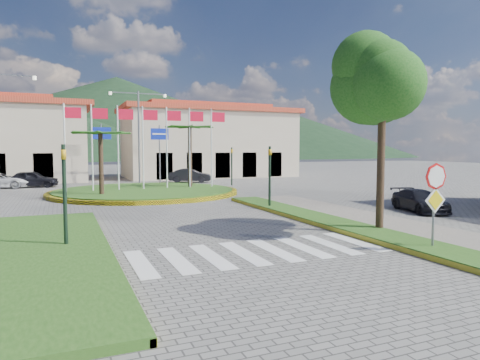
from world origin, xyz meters
name	(u,v)px	position (x,y,z in m)	size (l,w,h in m)	color
ground	(335,294)	(0.00, 0.00, 0.00)	(160.00, 160.00, 0.00)	slate
sidewalk_right	(459,246)	(6.00, 2.00, 0.07)	(4.00, 28.00, 0.15)	gray
verge_right	(430,249)	(4.80, 2.00, 0.09)	(1.60, 28.00, 0.18)	#224B15
median_left	(17,254)	(-6.50, 6.00, 0.09)	(5.00, 14.00, 0.18)	#224B15
crosswalk	(256,252)	(0.00, 4.00, 0.01)	(8.00, 3.00, 0.01)	silver
roundabout_island	(145,191)	(0.00, 22.00, 0.18)	(12.70, 12.70, 6.00)	yellow
stop_sign	(435,192)	(4.90, 1.96, 1.79)	(0.80, 0.11, 2.65)	slate
deciduous_tree	(383,90)	(5.50, 5.00, 5.18)	(3.60, 3.60, 6.80)	black
traffic_light_left	(64,186)	(-5.20, 6.50, 1.94)	(0.15, 0.18, 3.20)	black
traffic_light_right	(270,171)	(4.50, 12.00, 1.94)	(0.15, 0.18, 3.20)	black
traffic_light_far	(232,162)	(8.00, 26.00, 1.94)	(0.18, 0.15, 3.20)	black
direction_sign_west	(102,143)	(-2.00, 30.97, 3.53)	(1.60, 0.14, 5.20)	slate
direction_sign_east	(160,144)	(3.00, 30.97, 3.53)	(1.60, 0.14, 5.20)	slate
street_lamp_centre	(139,132)	(1.00, 30.00, 4.50)	(4.80, 0.16, 8.00)	slate
building_right	(209,141)	(10.00, 38.00, 3.90)	(19.08, 9.54, 8.05)	#BDAC8F
hill_far_mid	(117,117)	(15.00, 160.00, 15.00)	(180.00, 180.00, 30.00)	black
hill_far_east	(278,133)	(70.00, 135.00, 9.00)	(120.00, 120.00, 18.00)	black
hill_near_back	(42,132)	(-10.00, 130.00, 8.00)	(110.00, 110.00, 16.00)	black
car_dark_a	(32,179)	(-7.41, 30.43, 0.67)	(1.57, 3.91, 1.33)	black
car_dark_b	(190,176)	(5.65, 30.45, 0.63)	(1.33, 3.82, 1.26)	black
car_side_right	(420,201)	(10.90, 8.38, 0.53)	(1.49, 3.67, 1.06)	black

